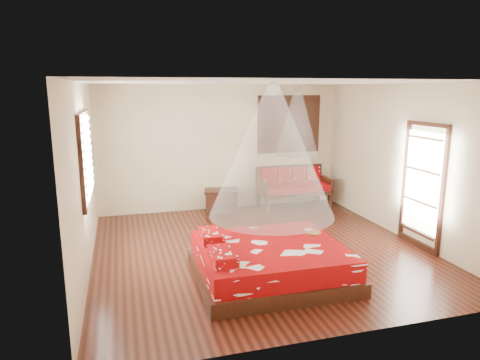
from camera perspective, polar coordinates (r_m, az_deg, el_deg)
name	(u,v)px	position (r m, az deg, el deg)	size (l,w,h in m)	color
room	(260,169)	(7.07, 2.72, 1.42)	(5.54, 5.54, 2.84)	black
bed	(269,261)	(6.32, 3.90, -10.77)	(2.16, 1.96, 0.64)	black
daybed	(293,185)	(9.98, 7.09, -0.68)	(1.64, 0.73, 0.94)	black
storage_chest	(221,200)	(9.60, -2.54, -2.73)	(0.82, 0.67, 0.50)	black
shutter_panel	(289,124)	(10.08, 6.54, 7.41)	(1.52, 0.06, 1.32)	black
window_left	(86,157)	(6.88, -19.80, 2.96)	(0.10, 1.74, 1.34)	black
glazed_door	(422,187)	(7.92, 23.14, -0.83)	(0.08, 1.02, 2.16)	black
wine_tray	(314,231)	(6.76, 9.82, -6.69)	(0.23, 0.23, 0.19)	brown
mosquito_net_main	(272,152)	(5.90, 4.30, 3.72)	(1.76, 1.76, 1.80)	white
mosquito_net_daybed	(297,121)	(9.65, 7.61, 7.77)	(0.98, 0.98, 1.50)	white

